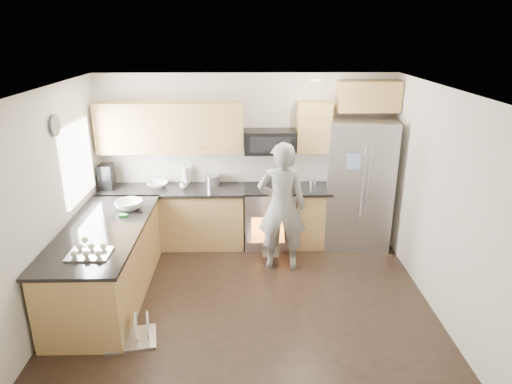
{
  "coord_description": "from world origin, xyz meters",
  "views": [
    {
      "loc": [
        0.01,
        -4.83,
        3.22
      ],
      "look_at": [
        0.12,
        0.5,
        1.29
      ],
      "focal_mm": 32.0,
      "sensor_mm": 36.0,
      "label": 1
    }
  ],
  "objects_px": {
    "person": "(282,207)",
    "dish_rack": "(131,334)",
    "stove_range": "(269,203)",
    "refrigerator": "(358,183)"
  },
  "relations": [
    {
      "from": "person",
      "to": "dish_rack",
      "type": "bearing_deg",
      "value": 47.28
    },
    {
      "from": "stove_range",
      "to": "person",
      "type": "height_order",
      "value": "person"
    },
    {
      "from": "stove_range",
      "to": "refrigerator",
      "type": "xyz_separation_m",
      "value": [
        1.36,
        0.01,
        0.31
      ]
    },
    {
      "from": "dish_rack",
      "to": "stove_range",
      "type": "bearing_deg",
      "value": 55.63
    },
    {
      "from": "refrigerator",
      "to": "dish_rack",
      "type": "relative_size",
      "value": 3.29
    },
    {
      "from": "stove_range",
      "to": "dish_rack",
      "type": "bearing_deg",
      "value": -124.37
    },
    {
      "from": "dish_rack",
      "to": "refrigerator",
      "type": "bearing_deg",
      "value": 38.59
    },
    {
      "from": "stove_range",
      "to": "dish_rack",
      "type": "distance_m",
      "value": 2.92
    },
    {
      "from": "stove_range",
      "to": "refrigerator",
      "type": "relative_size",
      "value": 0.91
    },
    {
      "from": "stove_range",
      "to": "refrigerator",
      "type": "distance_m",
      "value": 1.39
    }
  ]
}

